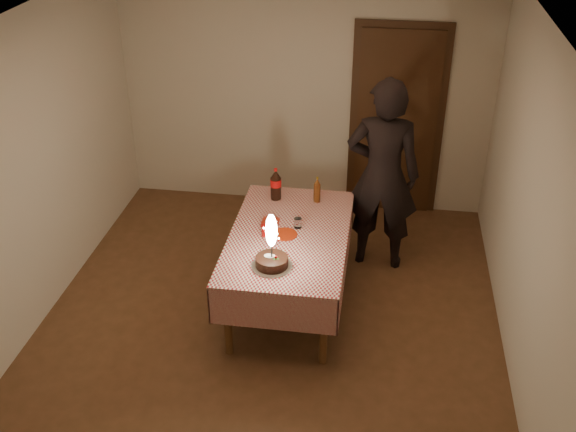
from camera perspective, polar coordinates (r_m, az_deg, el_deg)
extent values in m
cube|color=brown|center=(6.05, -1.49, -8.83)|extent=(4.00, 4.50, 0.01)
cube|color=beige|center=(7.36, 1.42, 10.28)|extent=(4.00, 0.04, 2.60)
cube|color=beige|center=(3.55, -8.22, -15.05)|extent=(4.00, 0.04, 2.60)
cube|color=beige|center=(5.98, -20.93, 3.31)|extent=(0.04, 4.50, 2.60)
cube|color=beige|center=(5.38, 19.80, 0.49)|extent=(0.04, 4.50, 2.60)
cube|color=silver|center=(4.85, -1.91, 15.78)|extent=(4.00, 4.50, 0.04)
cube|color=#472814|center=(7.39, 9.15, 7.68)|extent=(0.85, 0.05, 2.05)
sphere|color=#B28C33|center=(7.35, 6.62, 7.54)|extent=(0.06, 0.06, 0.06)
cube|color=brown|center=(5.85, 0.07, -1.83)|extent=(0.90, 1.60, 0.04)
cylinder|color=brown|center=(5.53, -5.13, -8.72)|extent=(0.07, 0.07, 0.68)
cylinder|color=brown|center=(5.43, 3.03, -9.52)|extent=(0.07, 0.07, 0.68)
cylinder|color=brown|center=(6.72, -2.29, -0.88)|extent=(0.07, 0.07, 0.68)
cylinder|color=brown|center=(6.63, 4.35, -1.40)|extent=(0.07, 0.07, 0.68)
cube|color=beige|center=(5.83, 0.07, -1.62)|extent=(1.02, 1.72, 0.01)
cube|color=beige|center=(5.24, -1.32, -8.12)|extent=(1.02, 0.01, 0.34)
cube|color=beige|center=(6.65, 1.16, 0.93)|extent=(1.02, 0.01, 0.34)
cube|color=beige|center=(6.01, -4.69, -2.66)|extent=(0.01, 1.72, 0.34)
cube|color=beige|center=(5.89, 4.94, -3.45)|extent=(0.01, 1.72, 0.34)
cylinder|color=white|center=(5.42, -1.38, -4.24)|extent=(0.33, 0.33, 0.01)
cylinder|color=black|center=(5.40, -1.38, -3.86)|extent=(0.26, 0.26, 0.08)
cylinder|color=white|center=(5.39, -1.57, -3.39)|extent=(0.07, 0.07, 0.00)
sphere|color=red|center=(5.36, -1.04, -3.49)|extent=(0.02, 0.02, 0.02)
cube|color=#19721E|center=(5.35, -0.89, -3.66)|extent=(0.02, 0.01, 0.00)
cube|color=#19721E|center=(5.35, -1.17, -3.67)|extent=(0.01, 0.02, 0.00)
cylinder|color=#262628|center=(5.35, -1.39, -2.97)|extent=(0.01, 0.01, 0.12)
ellipsoid|color=#FFF2BF|center=(5.24, -1.42, -1.24)|extent=(0.09, 0.09, 0.29)
sphere|color=white|center=(5.30, -1.40, -2.25)|extent=(0.04, 0.04, 0.04)
cylinder|color=#A6260B|center=(5.83, -0.28, -1.55)|extent=(0.22, 0.22, 0.01)
cylinder|color=#B00D0C|center=(5.80, -1.86, -1.22)|extent=(0.08, 0.08, 0.10)
cylinder|color=silver|center=(5.91, 0.84, -0.59)|extent=(0.07, 0.07, 0.09)
cube|color=#A62413|center=(5.99, -1.49, -0.51)|extent=(0.15, 0.15, 0.02)
cylinder|color=black|center=(6.34, -1.04, 2.36)|extent=(0.10, 0.10, 0.22)
cylinder|color=red|center=(6.31, -1.04, 2.84)|extent=(0.10, 0.10, 0.07)
cone|color=black|center=(6.27, -1.05, 3.57)|extent=(0.10, 0.10, 0.08)
cylinder|color=red|center=(6.25, -1.05, 3.94)|extent=(0.03, 0.03, 0.02)
cylinder|color=#52260E|center=(6.30, 2.47, 1.96)|extent=(0.06, 0.06, 0.18)
cone|color=#52260E|center=(6.25, 2.49, 2.93)|extent=(0.06, 0.06, 0.06)
cylinder|color=olive|center=(6.23, 2.50, 3.22)|extent=(0.02, 0.02, 0.02)
imported|color=black|center=(6.39, 8.01, 3.42)|extent=(0.73, 0.50, 1.92)
cube|color=black|center=(6.24, 8.56, 9.52)|extent=(0.14, 0.10, 0.10)
cylinder|color=black|center=(6.31, 8.62, 9.76)|extent=(0.08, 0.08, 0.08)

